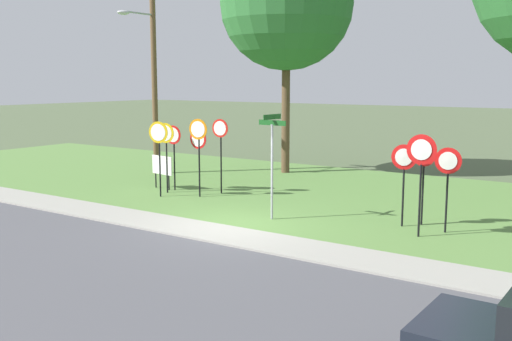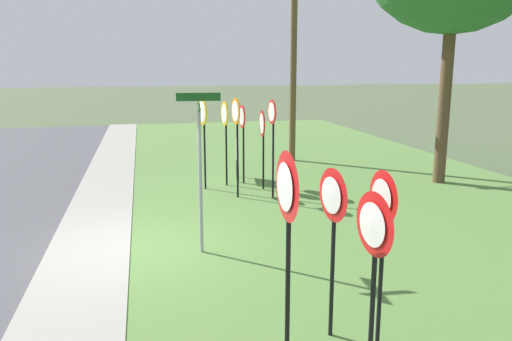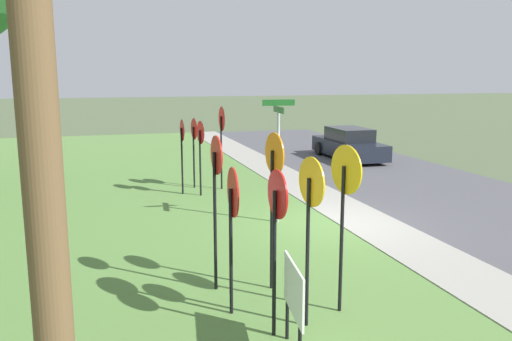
{
  "view_description": "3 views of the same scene",
  "coord_description": "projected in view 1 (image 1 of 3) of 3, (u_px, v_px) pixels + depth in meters",
  "views": [
    {
      "loc": [
        9.73,
        -13.04,
        4.09
      ],
      "look_at": [
        -0.74,
        2.39,
        1.25
      ],
      "focal_mm": 41.79,
      "sensor_mm": 36.0,
      "label": 1
    },
    {
      "loc": [
        9.83,
        0.35,
        3.62
      ],
      "look_at": [
        1.17,
        2.31,
        1.76
      ],
      "focal_mm": 35.35,
      "sensor_mm": 36.0,
      "label": 2
    },
    {
      "loc": [
        -11.63,
        5.54,
        3.71
      ],
      "look_at": [
        -0.25,
        2.18,
        1.54
      ],
      "focal_mm": 36.73,
      "sensor_mm": 36.0,
      "label": 3
    }
  ],
  "objects": [
    {
      "name": "ground_plane",
      "position": [
        230.0,
        227.0,
        16.68
      ],
      "size": [
        160.0,
        160.0,
        0.0
      ],
      "primitive_type": "plane",
      "color": "#4C5B3D"
    },
    {
      "name": "road_asphalt",
      "position": [
        96.0,
        273.0,
        12.75
      ],
      "size": [
        44.0,
        6.4,
        0.01
      ],
      "primitive_type": "cube",
      "color": "#4C4C51",
      "rests_on": "ground_plane"
    },
    {
      "name": "sidewalk_strip",
      "position": [
        212.0,
        232.0,
        16.02
      ],
      "size": [
        44.0,
        1.6,
        0.06
      ],
      "primitive_type": "cube",
      "color": "#99968C",
      "rests_on": "ground_plane"
    },
    {
      "name": "grass_median",
      "position": [
        329.0,
        193.0,
        21.59
      ],
      "size": [
        44.0,
        12.0,
        0.04
      ],
      "primitive_type": "cube",
      "color": "#567F3D",
      "rests_on": "ground_plane"
    },
    {
      "name": "stop_sign_near_left",
      "position": [
        173.0,
        144.0,
        21.9
      ],
      "size": [
        0.69,
        0.11,
        2.41
      ],
      "rotation": [
        0.0,
        0.0,
        0.06
      ],
      "color": "black",
      "rests_on": "grass_median"
    },
    {
      "name": "stop_sign_near_right",
      "position": [
        220.0,
        140.0,
        21.23
      ],
      "size": [
        0.66,
        0.11,
        2.69
      ],
      "rotation": [
        0.0,
        0.0,
        0.06
      ],
      "color": "black",
      "rests_on": "grass_median"
    },
    {
      "name": "stop_sign_far_left",
      "position": [
        198.0,
        145.0,
        21.78
      ],
      "size": [
        0.76,
        0.1,
        2.32
      ],
      "rotation": [
        0.0,
        0.0,
        -0.04
      ],
      "color": "black",
      "rests_on": "grass_median"
    },
    {
      "name": "stop_sign_far_center",
      "position": [
        159.0,
        142.0,
        20.61
      ],
      "size": [
        0.75,
        0.16,
        2.64
      ],
      "rotation": [
        0.0,
        0.0,
        0.18
      ],
      "color": "black",
      "rests_on": "grass_median"
    },
    {
      "name": "stop_sign_far_right",
      "position": [
        166.0,
        142.0,
        21.35
      ],
      "size": [
        0.72,
        0.12,
        2.54
      ],
      "rotation": [
        0.0,
        0.0,
        0.12
      ],
      "color": "black",
      "rests_on": "grass_median"
    },
    {
      "name": "stop_sign_center_tall",
      "position": [
        198.0,
        140.0,
        20.58
      ],
      "size": [
        0.71,
        0.12,
        2.73
      ],
      "rotation": [
        0.0,
        0.0,
        0.11
      ],
      "color": "black",
      "rests_on": "grass_median"
    },
    {
      "name": "yield_sign_near_left",
      "position": [
        448.0,
        170.0,
        15.71
      ],
      "size": [
        0.7,
        0.13,
        2.3
      ],
      "rotation": [
        0.0,
        0.0,
        0.13
      ],
      "color": "black",
      "rests_on": "grass_median"
    },
    {
      "name": "yield_sign_near_right",
      "position": [
        423.0,
        164.0,
        16.58
      ],
      "size": [
        0.67,
        0.11,
        2.33
      ],
      "rotation": [
        0.0,
        0.0,
        0.06
      ],
      "color": "black",
      "rests_on": "grass_median"
    },
    {
      "name": "yield_sign_far_left",
      "position": [
        404.0,
        166.0,
        16.39
      ],
      "size": [
        0.7,
        0.14,
        2.31
      ],
      "rotation": [
        0.0,
        0.0,
        0.16
      ],
      "color": "black",
      "rests_on": "grass_median"
    },
    {
      "name": "yield_sign_far_right",
      "position": [
        421.0,
        160.0,
        15.24
      ],
      "size": [
        0.79,
        0.11,
        2.69
      ],
      "rotation": [
        0.0,
        0.0,
        0.04
      ],
      "color": "black",
      "rests_on": "grass_median"
    },
    {
      "name": "street_name_post",
      "position": [
        272.0,
        158.0,
        17.24
      ],
      "size": [
        0.96,
        0.82,
        3.08
      ],
      "rotation": [
        0.0,
        0.0,
        -0.08
      ],
      "color": "#9EA0A8",
      "rests_on": "grass_median"
    },
    {
      "name": "utility_pole",
      "position": [
        152.0,
        56.0,
        25.29
      ],
      "size": [
        2.1,
        2.08,
        9.42
      ],
      "color": "brown",
      "rests_on": "grass_median"
    },
    {
      "name": "notice_board",
      "position": [
        162.0,
        167.0,
        22.29
      ],
      "size": [
        1.09,
        0.18,
        1.25
      ],
      "rotation": [
        0.0,
        0.0,
        -0.14
      ],
      "color": "black",
      "rests_on": "grass_median"
    },
    {
      "name": "oak_tree_left",
      "position": [
        287.0,
        3.0,
        25.32
      ],
      "size": [
        5.71,
        5.71,
        10.15
      ],
      "color": "brown",
      "rests_on": "grass_median"
    }
  ]
}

